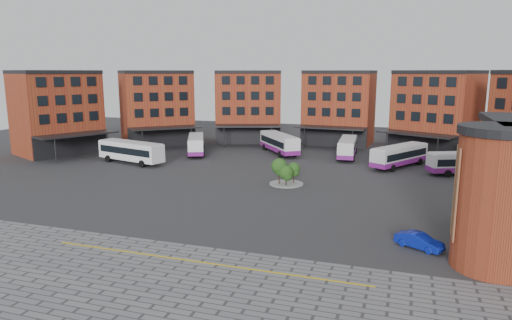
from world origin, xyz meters
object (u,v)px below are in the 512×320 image
(bus_d, at_px, (347,147))
(bus_e, at_px, (400,155))
(bus_c, at_px, (279,143))
(bus_f, at_px, (469,163))
(bus_a, at_px, (131,150))
(bus_b, at_px, (196,144))
(blue_car, at_px, (419,241))
(tree_island, at_px, (285,171))

(bus_d, height_order, bus_e, bus_e)
(bus_c, height_order, bus_f, bus_c)
(bus_a, distance_m, bus_b, 12.54)
(bus_a, bearing_deg, blue_car, -103.53)
(bus_b, distance_m, bus_e, 34.50)
(bus_a, xyz_separation_m, bus_d, (32.05, 15.93, -0.32))
(bus_c, bearing_deg, bus_e, -52.50)
(bus_a, height_order, bus_e, bus_a)
(bus_a, height_order, bus_b, bus_a)
(bus_a, height_order, bus_d, bus_a)
(bus_b, xyz_separation_m, bus_d, (25.93, 5.00, 0.01))
(bus_d, bearing_deg, bus_e, -36.70)
(bus_a, relative_size, bus_e, 1.09)
(bus_b, bearing_deg, bus_f, -29.12)
(bus_b, bearing_deg, bus_d, -14.04)
(tree_island, xyz_separation_m, bus_f, (23.06, 13.89, -0.11))
(bus_a, distance_m, blue_car, 48.91)
(tree_island, bearing_deg, bus_c, 107.35)
(bus_a, bearing_deg, bus_b, -14.11)
(tree_island, distance_m, bus_f, 26.92)
(bus_b, xyz_separation_m, blue_car, (36.77, -34.39, -1.08))
(bus_f, bearing_deg, bus_b, -117.66)
(bus_a, xyz_separation_m, bus_c, (19.99, 16.04, -0.17))
(bus_a, bearing_deg, bus_f, -66.07)
(bus_b, height_order, blue_car, bus_b)
(bus_e, bearing_deg, bus_f, 15.36)
(bus_e, distance_m, bus_f, 9.72)
(bus_d, bearing_deg, bus_f, -27.99)
(bus_c, xyz_separation_m, bus_f, (30.00, -8.30, -0.14))
(bus_d, height_order, blue_car, bus_d)
(bus_e, bearing_deg, bus_d, 177.46)
(bus_c, relative_size, bus_d, 1.01)
(bus_c, bearing_deg, tree_island, -109.63)
(bus_d, distance_m, bus_e, 10.25)
(bus_d, relative_size, blue_car, 2.93)
(tree_island, relative_size, bus_b, 0.39)
(bus_e, bearing_deg, bus_a, -135.02)
(tree_island, bearing_deg, bus_d, 76.94)
(bus_b, xyz_separation_m, bus_e, (34.50, -0.63, 0.07))
(tree_island, xyz_separation_m, bus_d, (5.13, 22.09, -0.12))
(bus_a, relative_size, bus_b, 1.10)
(bus_a, relative_size, bus_d, 1.09)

